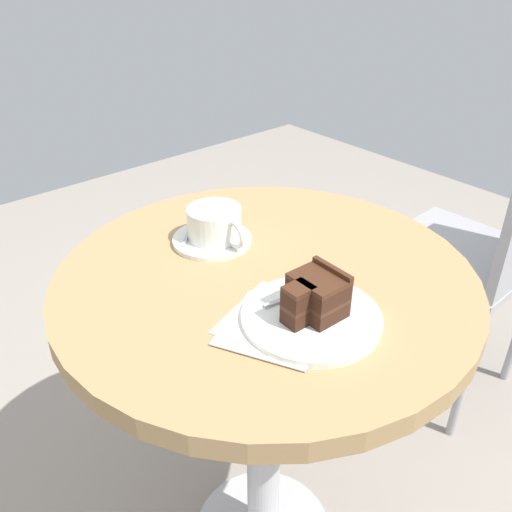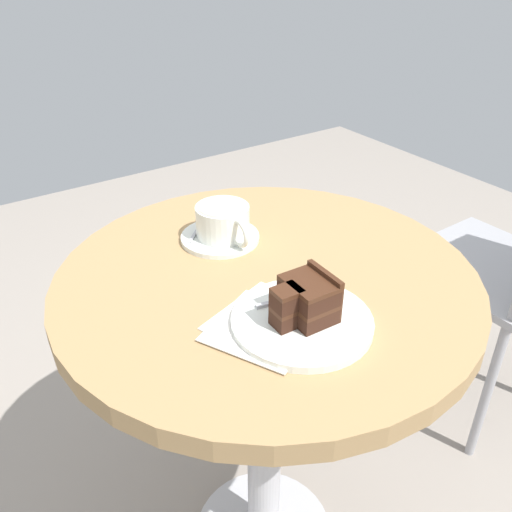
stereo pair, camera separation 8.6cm
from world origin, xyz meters
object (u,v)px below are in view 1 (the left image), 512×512
Objects in this scene: saucer at (212,240)px; teaspoon at (190,230)px; fork at (310,290)px; cake_plate at (311,318)px; napkin at (278,324)px; coffee_cup at (213,223)px; cafe_chair at (495,238)px; cake_slice at (315,296)px.

saucer is 1.98× the size of teaspoon.
fork reaches higher than teaspoon.
cake_plate is 1.00× the size of napkin.
saucer is 0.03m from coffee_cup.
fork reaches higher than saucer.
cake_plate is at bearing -6.38° from saucer.
coffee_cup is 0.28m from cake_plate.
cake_plate is 0.06m from fork.
coffee_cup reaches higher than fork.
saucer is 0.16× the size of cafe_chair.
cake_slice is 0.07m from napkin.
cafe_chair is at bearing 76.93° from coffee_cup.
napkin is at bearing -16.13° from saucer.
coffee_cup is 0.64× the size of napkin.
coffee_cup is 0.26m from napkin.
fork is at bearing 1.68° from coffee_cup.
teaspoon is 0.31m from napkin.
cake_plate is at bearing -95.55° from cake_slice.
teaspoon is 0.35× the size of napkin.
teaspoon is 0.33m from cake_slice.
saucer is 1.08× the size of fork.
saucer is at bearing 174.50° from cake_slice.
saucer is 1.09× the size of coffee_cup.
fork is 0.64× the size of napkin.
cafe_chair is (0.23, 0.78, -0.20)m from teaspoon.
teaspoon is (-0.05, -0.02, 0.01)m from saucer.
saucer is 0.24m from fork.
coffee_cup reaches higher than cake_plate.
cake_plate is 0.04m from cake_slice.
cafe_chair is at bearing -60.32° from teaspoon.
cafe_chair is (0.18, 0.76, -0.23)m from coffee_cup.
teaspoon is at bearing 178.13° from cake_slice.
napkin is (-0.02, -0.05, -0.04)m from cake_slice.
cafe_chair is at bearing 76.63° from saucer.
fork is (0.24, 0.01, 0.01)m from saucer.
coffee_cup is at bearing 17.96° from saucer.
fork is at bearing 2.57° from cafe_chair.
cake_plate reaches higher than saucer.
cake_plate is 0.22× the size of cafe_chair.
saucer is at bearing 173.62° from cake_plate.
cake_slice is (0.00, 0.00, 0.04)m from cake_plate.
cafe_chair is at bearing 14.11° from fork.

